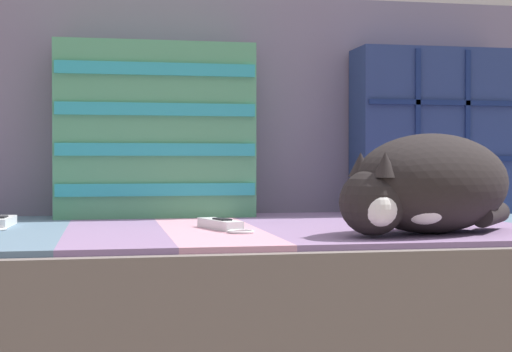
% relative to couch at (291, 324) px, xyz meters
% --- Properties ---
extents(couch, '(1.74, 0.91, 0.42)m').
position_rel_couch_xyz_m(couch, '(0.00, 0.00, 0.00)').
color(couch, brown).
rests_on(couch, ground_plane).
extents(sofa_backrest, '(1.70, 0.14, 0.54)m').
position_rel_couch_xyz_m(sofa_backrest, '(0.00, 0.39, 0.48)').
color(sofa_backrest, slate).
rests_on(sofa_backrest, couch).
extents(throw_pillow_quilted, '(0.39, 0.14, 0.41)m').
position_rel_couch_xyz_m(throw_pillow_quilted, '(0.42, 0.24, 0.41)').
color(throw_pillow_quilted, navy).
rests_on(throw_pillow_quilted, couch).
extents(throw_pillow_striped, '(0.45, 0.14, 0.40)m').
position_rel_couch_xyz_m(throw_pillow_striped, '(-0.27, 0.24, 0.41)').
color(throw_pillow_striped, '#4C9366').
rests_on(throw_pillow_striped, couch).
extents(sleeping_cat, '(0.38, 0.31, 0.18)m').
position_rel_couch_xyz_m(sleeping_cat, '(0.18, -0.28, 0.30)').
color(sleeping_cat, black).
rests_on(sleeping_cat, couch).
extents(game_remote_near, '(0.09, 0.19, 0.02)m').
position_rel_couch_xyz_m(game_remote_near, '(-0.16, -0.12, 0.22)').
color(game_remote_near, white).
rests_on(game_remote_near, couch).
extents(game_remote_far, '(0.05, 0.19, 0.02)m').
position_rel_couch_xyz_m(game_remote_far, '(-0.58, 0.02, 0.22)').
color(game_remote_far, white).
rests_on(game_remote_far, couch).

